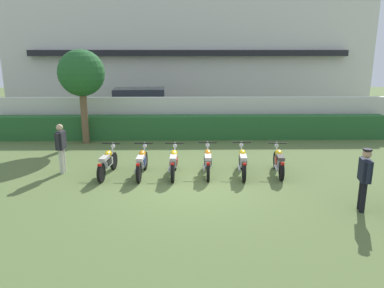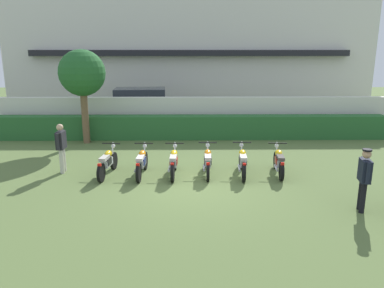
{
  "view_description": "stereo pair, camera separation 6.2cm",
  "coord_description": "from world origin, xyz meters",
  "px_view_note": "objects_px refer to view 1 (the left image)",
  "views": [
    {
      "loc": [
        -0.2,
        -10.37,
        3.87
      ],
      "look_at": [
        0.0,
        1.25,
        0.93
      ],
      "focal_mm": 34.66,
      "sensor_mm": 36.0,
      "label": 1
    },
    {
      "loc": [
        -0.14,
        -10.37,
        3.87
      ],
      "look_at": [
        0.0,
        1.25,
        0.93
      ],
      "focal_mm": 34.66,
      "sensor_mm": 36.0,
      "label": 2
    }
  ],
  "objects_px": {
    "motorcycle_in_row_0": "(107,162)",
    "motorcycle_in_row_1": "(142,162)",
    "parked_car": "(142,106)",
    "motorcycle_in_row_5": "(279,161)",
    "motorcycle_in_row_3": "(208,161)",
    "tree_near_inspector": "(81,74)",
    "inspector_person": "(61,144)",
    "motorcycle_in_row_2": "(174,162)",
    "motorcycle_in_row_4": "(242,161)",
    "officer_0": "(365,175)"
  },
  "relations": [
    {
      "from": "motorcycle_in_row_2",
      "to": "officer_0",
      "type": "distance_m",
      "value": 5.49
    },
    {
      "from": "officer_0",
      "to": "motorcycle_in_row_1",
      "type": "bearing_deg",
      "value": -14.92
    },
    {
      "from": "inspector_person",
      "to": "motorcycle_in_row_1",
      "type": "bearing_deg",
      "value": -7.76
    },
    {
      "from": "motorcycle_in_row_0",
      "to": "motorcycle_in_row_2",
      "type": "xyz_separation_m",
      "value": [
        2.11,
        -0.04,
        0.01
      ]
    },
    {
      "from": "motorcycle_in_row_2",
      "to": "motorcycle_in_row_5",
      "type": "bearing_deg",
      "value": -87.18
    },
    {
      "from": "tree_near_inspector",
      "to": "motorcycle_in_row_1",
      "type": "bearing_deg",
      "value": -56.33
    },
    {
      "from": "tree_near_inspector",
      "to": "motorcycle_in_row_3",
      "type": "height_order",
      "value": "tree_near_inspector"
    },
    {
      "from": "parked_car",
      "to": "tree_near_inspector",
      "type": "distance_m",
      "value": 5.32
    },
    {
      "from": "motorcycle_in_row_0",
      "to": "motorcycle_in_row_2",
      "type": "distance_m",
      "value": 2.11
    },
    {
      "from": "motorcycle_in_row_4",
      "to": "officer_0",
      "type": "relative_size",
      "value": 1.23
    },
    {
      "from": "parked_car",
      "to": "motorcycle_in_row_2",
      "type": "height_order",
      "value": "parked_car"
    },
    {
      "from": "tree_near_inspector",
      "to": "motorcycle_in_row_1",
      "type": "distance_m",
      "value": 5.8
    },
    {
      "from": "tree_near_inspector",
      "to": "inspector_person",
      "type": "relative_size",
      "value": 2.45
    },
    {
      "from": "tree_near_inspector",
      "to": "motorcycle_in_row_0",
      "type": "distance_m",
      "value": 5.31
    },
    {
      "from": "parked_car",
      "to": "motorcycle_in_row_2",
      "type": "distance_m",
      "value": 9.14
    },
    {
      "from": "parked_car",
      "to": "motorcycle_in_row_5",
      "type": "distance_m",
      "value": 10.34
    },
    {
      "from": "motorcycle_in_row_3",
      "to": "motorcycle_in_row_1",
      "type": "bearing_deg",
      "value": 95.3
    },
    {
      "from": "tree_near_inspector",
      "to": "motorcycle_in_row_4",
      "type": "distance_m",
      "value": 7.88
    },
    {
      "from": "motorcycle_in_row_2",
      "to": "motorcycle_in_row_5",
      "type": "relative_size",
      "value": 1.02
    },
    {
      "from": "tree_near_inspector",
      "to": "inspector_person",
      "type": "bearing_deg",
      "value": -85.87
    },
    {
      "from": "motorcycle_in_row_0",
      "to": "motorcycle_in_row_1",
      "type": "relative_size",
      "value": 0.99
    },
    {
      "from": "tree_near_inspector",
      "to": "motorcycle_in_row_0",
      "type": "xyz_separation_m",
      "value": [
        1.81,
        -4.34,
        -2.48
      ]
    },
    {
      "from": "motorcycle_in_row_1",
      "to": "inspector_person",
      "type": "height_order",
      "value": "inspector_person"
    },
    {
      "from": "officer_0",
      "to": "motorcycle_in_row_4",
      "type": "bearing_deg",
      "value": -36.9
    },
    {
      "from": "motorcycle_in_row_3",
      "to": "inspector_person",
      "type": "bearing_deg",
      "value": 89.37
    },
    {
      "from": "inspector_person",
      "to": "parked_car",
      "type": "bearing_deg",
      "value": 79.09
    },
    {
      "from": "motorcycle_in_row_2",
      "to": "tree_near_inspector",
      "type": "bearing_deg",
      "value": 43.58
    },
    {
      "from": "motorcycle_in_row_4",
      "to": "parked_car",
      "type": "bearing_deg",
      "value": 29.54
    },
    {
      "from": "parked_car",
      "to": "motorcycle_in_row_5",
      "type": "bearing_deg",
      "value": -62.35
    },
    {
      "from": "parked_car",
      "to": "motorcycle_in_row_1",
      "type": "bearing_deg",
      "value": -87.22
    },
    {
      "from": "motorcycle_in_row_4",
      "to": "inspector_person",
      "type": "xyz_separation_m",
      "value": [
        -5.81,
        0.32,
        0.5
      ]
    },
    {
      "from": "parked_car",
      "to": "inspector_person",
      "type": "relative_size",
      "value": 2.86
    },
    {
      "from": "motorcycle_in_row_3",
      "to": "officer_0",
      "type": "height_order",
      "value": "officer_0"
    },
    {
      "from": "motorcycle_in_row_3",
      "to": "officer_0",
      "type": "bearing_deg",
      "value": -125.74
    },
    {
      "from": "motorcycle_in_row_0",
      "to": "motorcycle_in_row_4",
      "type": "height_order",
      "value": "motorcycle_in_row_4"
    },
    {
      "from": "motorcycle_in_row_4",
      "to": "officer_0",
      "type": "xyz_separation_m",
      "value": [
        2.55,
        -2.79,
        0.48
      ]
    },
    {
      "from": "motorcycle_in_row_3",
      "to": "tree_near_inspector",
      "type": "bearing_deg",
      "value": 52.01
    },
    {
      "from": "motorcycle_in_row_3",
      "to": "motorcycle_in_row_2",
      "type": "bearing_deg",
      "value": 98.48
    },
    {
      "from": "officer_0",
      "to": "tree_near_inspector",
      "type": "bearing_deg",
      "value": -28.72
    },
    {
      "from": "tree_near_inspector",
      "to": "officer_0",
      "type": "relative_size",
      "value": 2.48
    },
    {
      "from": "motorcycle_in_row_5",
      "to": "motorcycle_in_row_4",
      "type": "bearing_deg",
      "value": 96.32
    },
    {
      "from": "motorcycle_in_row_5",
      "to": "officer_0",
      "type": "height_order",
      "value": "officer_0"
    },
    {
      "from": "motorcycle_in_row_5",
      "to": "inspector_person",
      "type": "bearing_deg",
      "value": 92.69
    },
    {
      "from": "tree_near_inspector",
      "to": "motorcycle_in_row_4",
      "type": "bearing_deg",
      "value": -35.35
    },
    {
      "from": "motorcycle_in_row_4",
      "to": "motorcycle_in_row_5",
      "type": "height_order",
      "value": "motorcycle_in_row_4"
    },
    {
      "from": "motorcycle_in_row_1",
      "to": "officer_0",
      "type": "height_order",
      "value": "officer_0"
    },
    {
      "from": "motorcycle_in_row_2",
      "to": "officer_0",
      "type": "bearing_deg",
      "value": -118.46
    },
    {
      "from": "motorcycle_in_row_3",
      "to": "motorcycle_in_row_5",
      "type": "xyz_separation_m",
      "value": [
        2.27,
        -0.05,
        -0.0
      ]
    },
    {
      "from": "parked_car",
      "to": "inspector_person",
      "type": "distance_m",
      "value": 8.7
    },
    {
      "from": "motorcycle_in_row_0",
      "to": "motorcycle_in_row_3",
      "type": "height_order",
      "value": "motorcycle_in_row_0"
    }
  ]
}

